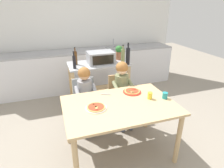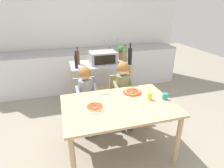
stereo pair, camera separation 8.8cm
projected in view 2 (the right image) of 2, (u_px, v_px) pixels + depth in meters
The scene contains 20 objects.
ground_plane at pixel (101, 112), 3.57m from camera, with size 10.70×10.70×0.00m, color gray.
back_wall_tiled at pixel (83, 28), 4.50m from camera, with size 4.77×0.12×2.70m.
kitchen_counter at pixel (88, 69), 4.49m from camera, with size 4.30×0.60×1.11m.
kitchen_island_cart at pixel (101, 78), 3.59m from camera, with size 1.10×0.58×0.88m.
toaster_oven at pixel (103, 57), 3.43m from camera, with size 0.47×0.35×0.21m.
bottle_slim_sauce at pixel (76, 61), 3.16m from camera, with size 0.05×0.05×0.30m.
bottle_dark_olive_oil at pixel (125, 57), 3.32m from camera, with size 0.07×0.07×0.36m.
bottle_brown_beer at pixel (78, 57), 3.37m from camera, with size 0.06×0.06×0.31m.
bottle_tall_green_wine at pixel (130, 56), 3.34m from camera, with size 0.07×0.07×0.39m.
potted_herb_plant at pixel (121, 52), 3.63m from camera, with size 0.14×0.14×0.27m.
dining_table at pixel (119, 111), 2.37m from camera, with size 1.38×0.93×0.75m.
dining_chair_left at pixel (86, 99), 3.02m from camera, with size 0.36×0.36×0.81m.
dining_chair_right at pixel (121, 95), 3.15m from camera, with size 0.36×0.36×0.81m.
child_in_grey_shirt at pixel (87, 92), 2.84m from camera, with size 0.32×0.42×1.03m.
child_in_olive_shirt at pixel (124, 87), 2.97m from camera, with size 0.32×0.42×1.07m.
pizza_plate_white at pixel (95, 107), 2.24m from camera, with size 0.25×0.25×0.03m.
pizza_plate_red_rimmed at pixel (132, 92), 2.63m from camera, with size 0.25×0.25×0.03m.
drinking_cup_yellow at pixel (150, 96), 2.43m from camera, with size 0.06×0.06×0.09m, color yellow.
drinking_cup_teal at pixel (165, 96), 2.43m from camera, with size 0.07×0.07×0.08m, color teal.
serving_spoon at pixel (106, 94), 2.57m from camera, with size 0.01×0.01×0.14m, color #B7BABF.
Camera 2 is at (-0.65, -1.93, 1.91)m, focal length 30.17 mm.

